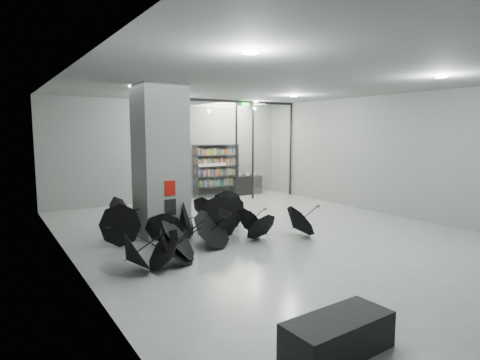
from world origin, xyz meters
TOP-DOWN VIEW (x-y plane):
  - room at (0.00, 0.00)m, footprint 14.00×14.02m
  - column at (-2.50, 2.00)m, footprint 1.20×1.20m
  - fire_cabinet at (-2.50, 1.38)m, footprint 0.28×0.04m
  - info_panel at (-2.50, 1.38)m, footprint 0.30×0.03m
  - exit_sign at (2.40, 5.30)m, footprint 0.30×0.06m
  - glass_partition at (2.39, 5.50)m, footprint 5.06×0.08m
  - bench at (-2.86, -4.77)m, footprint 1.50×0.69m
  - bookshelf at (1.88, 6.75)m, footprint 2.05×0.54m
  - shop_counter at (3.30, 6.63)m, footprint 1.39×0.56m
  - umbrella_cluster at (-2.08, 0.76)m, footprint 5.71×4.45m

SIDE VIEW (x-z plane):
  - bench at x=-2.86m, z-range 0.00..0.48m
  - umbrella_cluster at x=-2.08m, z-range -0.35..0.97m
  - shop_counter at x=3.30m, z-range 0.00..0.83m
  - info_panel at x=-2.50m, z-range 0.64..1.06m
  - bookshelf at x=1.88m, z-range 0.00..2.23m
  - fire_cabinet at x=-2.50m, z-range 1.16..1.54m
  - column at x=-2.50m, z-range 0.00..4.00m
  - glass_partition at x=2.39m, z-range 0.18..4.18m
  - room at x=0.00m, z-range 0.84..4.85m
  - exit_sign at x=2.40m, z-range 3.74..3.90m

